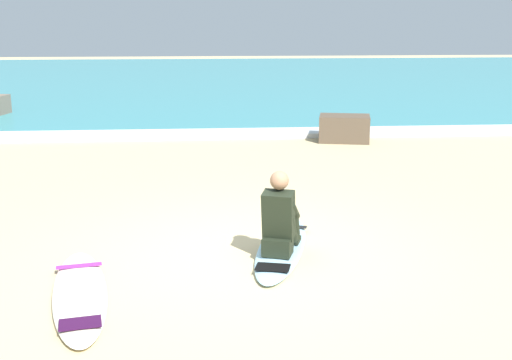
{
  "coord_description": "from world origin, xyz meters",
  "views": [
    {
      "loc": [
        -0.47,
        -7.05,
        2.66
      ],
      "look_at": [
        0.21,
        1.32,
        0.55
      ],
      "focal_mm": 45.49,
      "sensor_mm": 36.0,
      "label": 1
    }
  ],
  "objects_px": {
    "surfboard_main": "(282,247)",
    "shoreline_rock": "(344,128)",
    "surfboard_spare_near": "(80,293)",
    "surfer_seated": "(280,221)"
  },
  "relations": [
    {
      "from": "surfer_seated",
      "to": "surfboard_spare_near",
      "type": "distance_m",
      "value": 2.31
    },
    {
      "from": "shoreline_rock",
      "to": "surfer_seated",
      "type": "bearing_deg",
      "value": -107.84
    },
    {
      "from": "surfboard_main",
      "to": "shoreline_rock",
      "type": "distance_m",
      "value": 7.1
    },
    {
      "from": "surfboard_main",
      "to": "surfer_seated",
      "type": "bearing_deg",
      "value": -101.7
    },
    {
      "from": "surfer_seated",
      "to": "surfboard_spare_near",
      "type": "bearing_deg",
      "value": -156.26
    },
    {
      "from": "surfboard_spare_near",
      "to": "surfer_seated",
      "type": "bearing_deg",
      "value": 23.74
    },
    {
      "from": "surfboard_spare_near",
      "to": "shoreline_rock",
      "type": "xyz_separation_m",
      "value": [
        4.33,
        7.91,
        0.25
      ]
    },
    {
      "from": "surfer_seated",
      "to": "shoreline_rock",
      "type": "xyz_separation_m",
      "value": [
        2.25,
        7.0,
        -0.15
      ]
    },
    {
      "from": "shoreline_rock",
      "to": "surfboard_main",
      "type": "bearing_deg",
      "value": -108.06
    },
    {
      "from": "surfboard_main",
      "to": "surfer_seated",
      "type": "distance_m",
      "value": 0.47
    }
  ]
}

